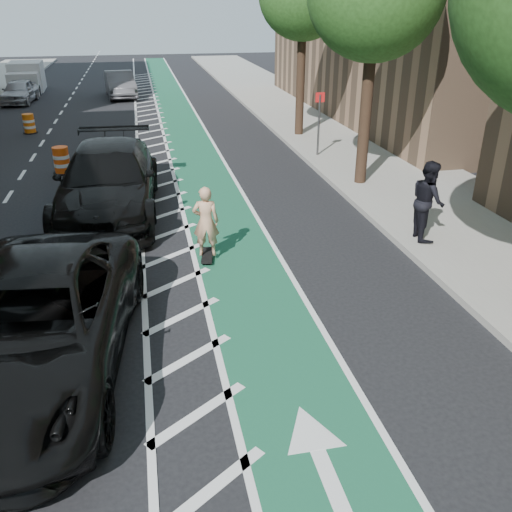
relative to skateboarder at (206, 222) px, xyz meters
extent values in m
plane|color=black|center=(-2.30, -3.86, -0.95)|extent=(120.00, 120.00, 0.00)
cube|color=#175338|center=(0.70, 6.14, -0.94)|extent=(2.00, 90.00, 0.01)
cube|color=silver|center=(-0.80, 6.14, -0.94)|extent=(1.40, 90.00, 0.01)
cube|color=gray|center=(7.20, 6.14, -0.87)|extent=(5.00, 90.00, 0.15)
cube|color=gray|center=(4.75, 6.14, -0.87)|extent=(0.12, 90.00, 0.16)
cylinder|color=#382619|center=(5.60, 4.14, 1.25)|extent=(0.36, 0.36, 4.40)
cylinder|color=#382619|center=(5.60, 12.14, 1.25)|extent=(0.36, 0.36, 4.40)
cylinder|color=#4C4C4C|center=(5.30, 8.14, 0.25)|extent=(0.08, 0.08, 2.40)
cube|color=red|center=(5.30, 8.14, 1.35)|extent=(0.35, 0.02, 0.35)
cube|color=black|center=(0.00, 0.00, -0.85)|extent=(0.40, 0.91, 0.03)
cylinder|color=black|center=(-0.04, 0.30, -0.91)|extent=(0.05, 0.07, 0.07)
cylinder|color=black|center=(0.14, 0.27, -0.91)|extent=(0.05, 0.07, 0.07)
cylinder|color=black|center=(-0.14, -0.27, -0.91)|extent=(0.05, 0.07, 0.07)
cylinder|color=black|center=(0.04, -0.30, -0.91)|extent=(0.05, 0.07, 0.07)
imported|color=tan|center=(0.00, 0.00, 0.00)|extent=(0.66, 0.50, 1.66)
imported|color=black|center=(-3.23, -3.69, -0.07)|extent=(3.65, 6.64, 1.76)
imported|color=black|center=(-2.30, 3.64, 0.00)|extent=(3.02, 6.68, 1.90)
imported|color=#A6A5AA|center=(-8.20, 23.92, -0.27)|extent=(1.86, 4.09, 1.36)
imported|color=#545358|center=(-2.35, 24.97, -0.16)|extent=(2.17, 4.92, 1.57)
imported|color=black|center=(5.40, -0.17, 0.18)|extent=(0.87, 1.04, 1.95)
cube|color=silver|center=(-8.55, 29.21, -0.02)|extent=(2.21, 3.09, 1.86)
cube|color=silver|center=(-8.43, 26.98, -0.25)|extent=(1.94, 1.59, 1.40)
cylinder|color=black|center=(-9.24, 26.56, -0.62)|extent=(0.27, 0.66, 0.65)
cylinder|color=black|center=(-7.57, 26.65, -0.62)|extent=(0.27, 0.66, 0.65)
cylinder|color=black|center=(-9.43, 29.91, -0.62)|extent=(0.27, 0.66, 0.65)
cylinder|color=black|center=(-7.76, 30.00, -0.62)|extent=(0.27, 0.66, 0.65)
cylinder|color=#EC4B0C|center=(-4.10, 8.09, -0.48)|extent=(0.54, 0.54, 0.93)
cylinder|color=silver|center=(-4.10, 8.09, -0.64)|extent=(0.55, 0.55, 0.12)
cylinder|color=silver|center=(-4.10, 8.09, -0.35)|extent=(0.55, 0.55, 0.12)
cylinder|color=black|center=(-4.10, 8.09, -0.93)|extent=(0.68, 0.68, 0.04)
cylinder|color=orange|center=(-6.30, 15.14, -0.51)|extent=(0.50, 0.50, 0.87)
cylinder|color=silver|center=(-6.30, 15.14, -0.66)|extent=(0.51, 0.51, 0.12)
cylinder|color=silver|center=(-6.30, 15.14, -0.39)|extent=(0.51, 0.51, 0.12)
cylinder|color=black|center=(-6.30, 15.14, -0.93)|extent=(0.64, 0.64, 0.04)
camera|label=1|loc=(-1.24, -11.51, 4.54)|focal=38.00mm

